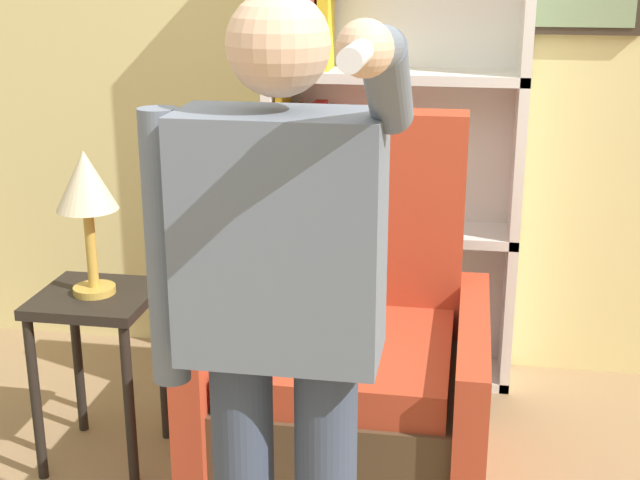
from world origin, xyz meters
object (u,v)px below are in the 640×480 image
Objects in this scene: armchair at (349,372)px; person_standing at (280,315)px; bookcase at (367,156)px; side_table at (98,329)px; table_lamp at (86,189)px.

armchair is 1.13m from person_standing.
armchair is at bearing 88.22° from person_standing.
bookcase is at bearing 93.10° from armchair.
bookcase is at bearing 90.49° from person_standing.
person_standing is (0.02, -1.78, 0.02)m from bookcase.
bookcase is at bearing 47.14° from side_table.
bookcase is 1.15× the size of person_standing.
armchair is 1.09m from table_lamp.
table_lamp is at bearing -132.86° from bookcase.
armchair is 0.73× the size of person_standing.
armchair is (0.04, -0.83, -0.59)m from bookcase.
table_lamp is at bearing 26.57° from side_table.
armchair is 0.89m from side_table.
person_standing is 1.31m from side_table.
armchair is 1.94× the size of side_table.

